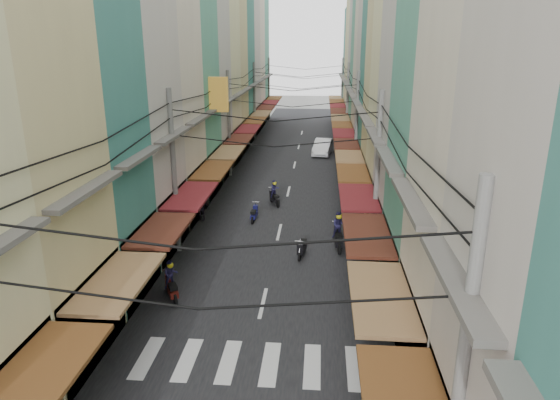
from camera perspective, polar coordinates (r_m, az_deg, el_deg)
The scene contains 15 objects.
ground at distance 22.65m, azimuth -1.37°, elevation -9.24°, with size 160.00×160.00×0.00m, color slate.
road at distance 41.42m, azimuth 1.52°, elevation 3.36°, with size 10.00×80.00×0.02m, color black.
sidewalk_left at distance 42.26m, azimuth -7.33°, elevation 3.54°, with size 3.00×80.00×0.06m, color gray.
sidewalk_right at distance 41.58m, azimuth 10.51°, elevation 3.16°, with size 3.00×80.00×0.06m, color gray.
crosswalk at distance 17.54m, azimuth -3.53°, elevation -18.04°, with size 7.55×2.40×0.01m.
building_row_left at distance 38.01m, azimuth -11.21°, elevation 16.65°, with size 7.80×67.67×23.70m.
building_row_right at distance 36.98m, azimuth 14.15°, elevation 15.87°, with size 7.80×68.98×22.59m.
utility_poles at distance 35.34m, azimuth 1.14°, elevation 11.73°, with size 10.20×66.13×8.20m.
white_car at distance 47.75m, azimuth 4.89°, elevation 5.23°, with size 5.09×2.00×1.80m, color white.
bicycle at distance 21.10m, azimuth 14.83°, elevation -12.05°, with size 0.62×1.67×1.15m, color black.
moving_scooters at distance 26.31m, azimuth -0.23°, elevation -3.99°, with size 7.57×14.54×1.97m.
parked_scooters at distance 18.46m, azimuth 9.54°, elevation -14.63°, with size 13.06×13.93×0.98m.
pedestrians at distance 24.18m, azimuth -10.13°, elevation -5.07°, with size 12.47×20.42×2.16m.
market_umbrella at distance 20.43m, azimuth 17.59°, elevation -7.20°, with size 2.09×2.09×2.21m.
traffic_sign at distance 20.19m, azimuth 14.06°, elevation -6.64°, with size 0.10×0.64×2.91m.
Camera 1 is at (2.18, -20.07, 10.26)m, focal length 32.00 mm.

